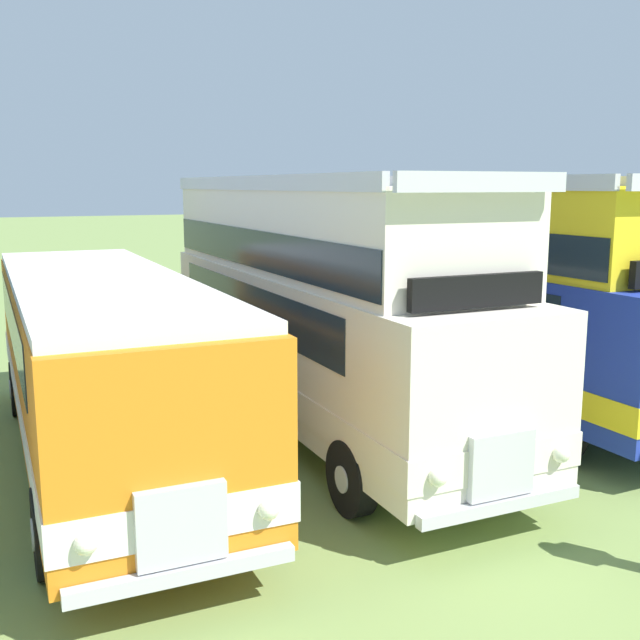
% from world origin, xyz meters
% --- Properties ---
extents(bus_fifth_in_row, '(2.70, 10.23, 2.99)m').
position_xyz_m(bus_fifth_in_row, '(3.83, -0.10, 1.75)').
color(bus_fifth_in_row, orange).
rests_on(bus_fifth_in_row, ground).
extents(bus_sixth_in_row, '(2.67, 10.34, 4.52)m').
position_xyz_m(bus_sixth_in_row, '(7.65, 0.01, 2.36)').
color(bus_sixth_in_row, silver).
rests_on(bus_sixth_in_row, ground).
extents(bus_seventh_in_row, '(2.74, 10.09, 4.52)m').
position_xyz_m(bus_seventh_in_row, '(11.48, 0.28, 2.36)').
color(bus_seventh_in_row, '#1E339E').
rests_on(bus_seventh_in_row, ground).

